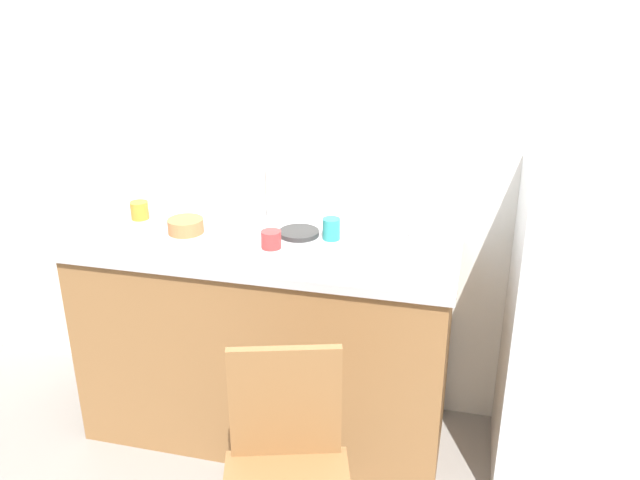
{
  "coord_description": "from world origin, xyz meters",
  "views": [
    {
      "loc": [
        0.65,
        -1.74,
        1.99
      ],
      "look_at": [
        0.08,
        0.6,
        0.97
      ],
      "focal_mm": 37.36,
      "sensor_mm": 36.0,
      "label": 1
    }
  ],
  "objects_px": {
    "terracotta_bowl": "(186,226)",
    "chair": "(287,476)",
    "hotplate": "(299,233)",
    "cup_red": "(271,239)",
    "cup_white": "(419,232)",
    "cup_orange": "(140,210)",
    "refrigerator": "(591,339)",
    "cup_teal": "(331,229)"
  },
  "relations": [
    {
      "from": "refrigerator",
      "to": "terracotta_bowl",
      "type": "relative_size",
      "value": 8.47
    },
    {
      "from": "cup_orange",
      "to": "cup_teal",
      "type": "bearing_deg",
      "value": -1.65
    },
    {
      "from": "hotplate",
      "to": "cup_teal",
      "type": "height_order",
      "value": "cup_teal"
    },
    {
      "from": "chair",
      "to": "cup_red",
      "type": "bearing_deg",
      "value": 93.33
    },
    {
      "from": "cup_teal",
      "to": "hotplate",
      "type": "bearing_deg",
      "value": 176.93
    },
    {
      "from": "refrigerator",
      "to": "cup_red",
      "type": "relative_size",
      "value": 15.85
    },
    {
      "from": "refrigerator",
      "to": "cup_teal",
      "type": "height_order",
      "value": "refrigerator"
    },
    {
      "from": "cup_white",
      "to": "cup_orange",
      "type": "xyz_separation_m",
      "value": [
        -1.24,
        -0.02,
        -0.01
      ]
    },
    {
      "from": "chair",
      "to": "cup_teal",
      "type": "xyz_separation_m",
      "value": [
        -0.07,
        0.92,
        0.47
      ]
    },
    {
      "from": "chair",
      "to": "terracotta_bowl",
      "type": "distance_m",
      "value": 1.18
    },
    {
      "from": "terracotta_bowl",
      "to": "hotplate",
      "type": "height_order",
      "value": "terracotta_bowl"
    },
    {
      "from": "cup_orange",
      "to": "cup_red",
      "type": "bearing_deg",
      "value": -14.38
    },
    {
      "from": "refrigerator",
      "to": "cup_white",
      "type": "height_order",
      "value": "refrigerator"
    },
    {
      "from": "chair",
      "to": "cup_teal",
      "type": "height_order",
      "value": "cup_teal"
    },
    {
      "from": "cup_teal",
      "to": "cup_orange",
      "type": "xyz_separation_m",
      "value": [
        -0.88,
        0.03,
        -0.01
      ]
    },
    {
      "from": "chair",
      "to": "hotplate",
      "type": "bearing_deg",
      "value": 86.01
    },
    {
      "from": "chair",
      "to": "terracotta_bowl",
      "type": "height_order",
      "value": "terracotta_bowl"
    },
    {
      "from": "cup_white",
      "to": "cup_orange",
      "type": "height_order",
      "value": "cup_white"
    },
    {
      "from": "chair",
      "to": "terracotta_bowl",
      "type": "bearing_deg",
      "value": 112.25
    },
    {
      "from": "terracotta_bowl",
      "to": "cup_orange",
      "type": "relative_size",
      "value": 1.91
    },
    {
      "from": "refrigerator",
      "to": "hotplate",
      "type": "xyz_separation_m",
      "value": [
        -1.19,
        0.08,
        0.29
      ]
    },
    {
      "from": "chair",
      "to": "cup_red",
      "type": "xyz_separation_m",
      "value": [
        -0.28,
        0.78,
        0.46
      ]
    },
    {
      "from": "hotplate",
      "to": "cup_red",
      "type": "bearing_deg",
      "value": -115.47
    },
    {
      "from": "chair",
      "to": "cup_red",
      "type": "height_order",
      "value": "cup_red"
    },
    {
      "from": "terracotta_bowl",
      "to": "cup_white",
      "type": "height_order",
      "value": "cup_white"
    },
    {
      "from": "chair",
      "to": "hotplate",
      "type": "xyz_separation_m",
      "value": [
        -0.21,
        0.93,
        0.43
      ]
    },
    {
      "from": "terracotta_bowl",
      "to": "cup_white",
      "type": "relative_size",
      "value": 1.52
    },
    {
      "from": "chair",
      "to": "cup_white",
      "type": "xyz_separation_m",
      "value": [
        0.28,
        0.97,
        0.47
      ]
    },
    {
      "from": "refrigerator",
      "to": "cup_teal",
      "type": "bearing_deg",
      "value": 175.91
    },
    {
      "from": "cup_red",
      "to": "cup_white",
      "type": "height_order",
      "value": "cup_white"
    },
    {
      "from": "terracotta_bowl",
      "to": "hotplate",
      "type": "relative_size",
      "value": 0.89
    },
    {
      "from": "terracotta_bowl",
      "to": "refrigerator",
      "type": "bearing_deg",
      "value": 0.05
    },
    {
      "from": "hotplate",
      "to": "cup_red",
      "type": "xyz_separation_m",
      "value": [
        -0.07,
        -0.15,
        0.03
      ]
    },
    {
      "from": "hotplate",
      "to": "cup_white",
      "type": "distance_m",
      "value": 0.5
    },
    {
      "from": "chair",
      "to": "cup_red",
      "type": "relative_size",
      "value": 11.0
    },
    {
      "from": "refrigerator",
      "to": "chair",
      "type": "bearing_deg",
      "value": -139.13
    },
    {
      "from": "terracotta_bowl",
      "to": "cup_red",
      "type": "distance_m",
      "value": 0.41
    },
    {
      "from": "chair",
      "to": "cup_white",
      "type": "relative_size",
      "value": 8.94
    },
    {
      "from": "terracotta_bowl",
      "to": "cup_orange",
      "type": "bearing_deg",
      "value": 159.1
    },
    {
      "from": "refrigerator",
      "to": "cup_orange",
      "type": "distance_m",
      "value": 1.96
    },
    {
      "from": "refrigerator",
      "to": "chair",
      "type": "xyz_separation_m",
      "value": [
        -0.98,
        -0.85,
        -0.14
      ]
    },
    {
      "from": "terracotta_bowl",
      "to": "chair",
      "type": "bearing_deg",
      "value": -50.93
    }
  ]
}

